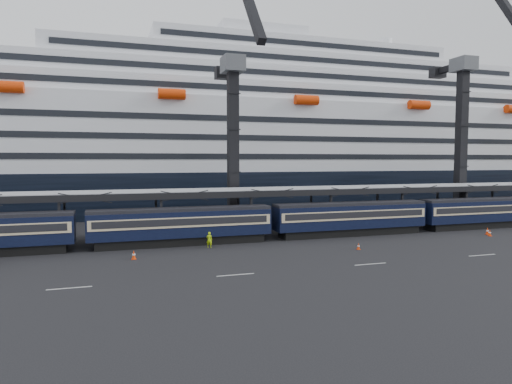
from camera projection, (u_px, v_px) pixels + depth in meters
ground at (468, 246)px, 47.16m from camera, size 260.00×260.00×0.00m
train at (375, 216)px, 55.08m from camera, size 133.05×3.00×4.05m
canopy at (389, 188)px, 60.09m from camera, size 130.00×6.25×5.53m
cruise_ship at (290, 143)px, 89.63m from camera, size 214.09×28.84×34.00m
crane_dark_near at (234, 136)px, 57.86m from camera, size 4.50×17.75×35.08m
crane_dark_mid at (464, 130)px, 67.52m from camera, size 4.50×18.24×39.64m
worker at (209, 240)px, 46.38m from camera, size 0.70×0.58×1.63m
traffic_cone_b at (134, 255)px, 40.99m from camera, size 0.41×0.41×0.83m
traffic_cone_c at (358, 246)px, 45.47m from camera, size 0.33×0.33×0.67m
traffic_cone_d at (490, 233)px, 53.57m from camera, size 0.40×0.40×0.79m
traffic_cone_e at (487, 231)px, 54.67m from camera, size 0.43×0.43×0.87m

